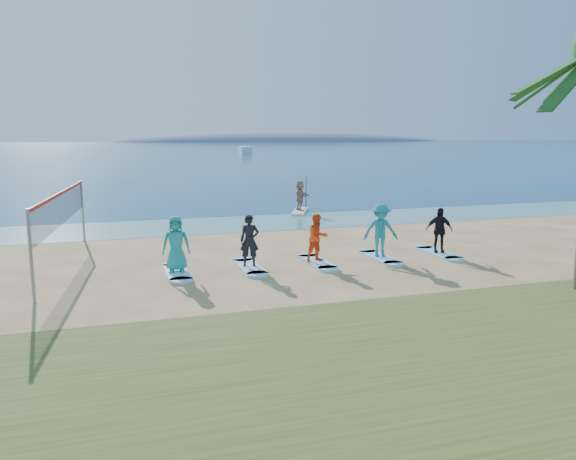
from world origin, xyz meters
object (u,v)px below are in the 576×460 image
object	(u,v)px
student_1	(250,240)
surfboard_3	(380,257)
surfboard_2	(317,262)
student_3	(381,230)
surfboard_4	(438,253)
surfboard_1	(250,267)
student_2	(317,238)
student_0	(176,244)
boat_offshore_b	(245,154)
paddleboarder	(300,196)
student_4	(439,230)
paddleboard	(300,211)
surfboard_0	(177,272)
volleyball_net	(61,209)

from	to	relation	value
student_1	surfboard_3	size ratio (longest dim) A/B	0.77
surfboard_2	student_3	size ratio (longest dim) A/B	1.17
student_1	surfboard_4	bearing A→B (deg)	14.63
surfboard_1	student_2	distance (m)	2.52
student_0	surfboard_3	distance (m)	7.17
student_1	student_3	xyz separation A→B (m)	(4.74, 0.00, 0.09)
boat_offshore_b	student_3	xyz separation A→B (m)	(-20.26, -105.23, 1.03)
paddleboarder	student_4	bearing A→B (deg)	-178.84
paddleboard	boat_offshore_b	xyz separation A→B (m)	(19.05, 93.06, -0.06)
boat_offshore_b	student_0	xyz separation A→B (m)	(-27.37, -105.23, 0.97)
surfboard_1	surfboard_0	bearing A→B (deg)	180.00
boat_offshore_b	student_3	size ratio (longest dim) A/B	3.10
paddleboard	student_1	size ratio (longest dim) A/B	1.77
student_4	surfboard_2	bearing A→B (deg)	-159.10
volleyball_net	student_2	bearing A→B (deg)	-16.59
surfboard_1	surfboard_3	xyz separation A→B (m)	(4.74, 0.00, 0.00)
student_2	student_4	distance (m)	4.74
surfboard_3	student_4	size ratio (longest dim) A/B	1.34
paddleboarder	surfboard_3	xyz separation A→B (m)	(-1.20, -12.17, -0.90)
paddleboarder	surfboard_0	bearing A→B (deg)	141.33
surfboard_2	student_2	distance (m)	0.85
surfboard_3	volleyball_net	bearing A→B (deg)	166.99
paddleboard	student_2	xyz separation A→B (m)	(-3.57, -12.17, 0.84)
paddleboarder	surfboard_0	size ratio (longest dim) A/B	0.75
student_2	student_4	size ratio (longest dim) A/B	0.99
boat_offshore_b	student_4	size ratio (longest dim) A/B	3.55
student_1	student_3	world-z (taller)	student_3
surfboard_0	surfboard_3	bearing A→B (deg)	0.00
paddleboarder	student_1	size ratio (longest dim) A/B	0.98
student_0	student_4	xyz separation A→B (m)	(9.48, 0.00, -0.06)
paddleboarder	surfboard_4	size ratio (longest dim) A/B	0.75
student_0	student_1	bearing A→B (deg)	6.64
surfboard_1	surfboard_3	world-z (taller)	same
surfboard_0	student_4	world-z (taller)	student_4
student_0	student_3	bearing A→B (deg)	6.64
surfboard_2	student_4	distance (m)	4.82
student_3	student_1	bearing A→B (deg)	-166.03
paddleboard	student_4	xyz separation A→B (m)	(1.17, -12.17, 0.85)
student_0	surfboard_4	size ratio (longest dim) A/B	0.80
paddleboard	student_3	distance (m)	12.26
volleyball_net	surfboard_0	bearing A→B (deg)	-35.24
paddleboard	surfboard_0	distance (m)	14.74
boat_offshore_b	student_2	bearing A→B (deg)	-98.23
surfboard_0	student_3	size ratio (longest dim) A/B	1.17
student_1	student_4	xyz separation A→B (m)	(7.11, 0.00, -0.03)
volleyball_net	surfboard_2	world-z (taller)	volleyball_net
paddleboard	surfboard_2	size ratio (longest dim) A/B	1.36
student_0	surfboard_2	xyz separation A→B (m)	(4.74, 0.00, -0.93)
volleyball_net	surfboard_2	xyz separation A→B (m)	(8.20, -2.44, -1.86)
boat_offshore_b	surfboard_0	distance (m)	108.73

